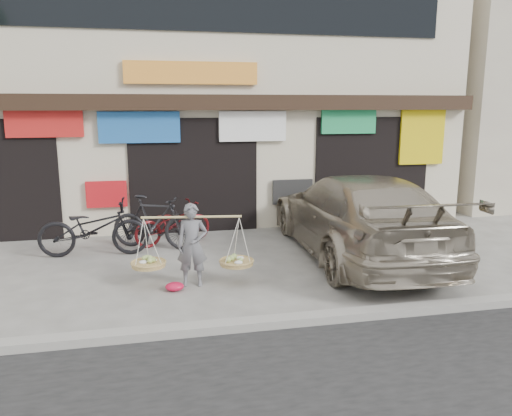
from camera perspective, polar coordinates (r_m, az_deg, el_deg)
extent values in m
plane|color=gray|center=(8.80, -4.87, -8.22)|extent=(70.00, 70.00, 0.00)
cube|color=gray|center=(6.94, -2.75, -13.29)|extent=(70.00, 0.25, 0.12)
cube|color=beige|center=(14.76, -8.36, 13.55)|extent=(14.00, 6.00, 7.00)
cube|color=black|center=(11.94, -7.59, 22.26)|extent=(12.00, 0.06, 1.20)
cube|color=black|center=(11.61, -7.25, 11.89)|extent=(14.00, 0.35, 0.35)
cube|color=black|center=(12.12, -7.20, 3.82)|extent=(3.00, 0.60, 2.70)
cube|color=black|center=(13.26, 12.61, 4.30)|extent=(3.00, 0.60, 2.70)
cube|color=red|center=(11.85, -23.02, 8.89)|extent=(1.60, 0.08, 0.60)
cube|color=#2062B3|center=(11.65, -13.17, 8.98)|extent=(1.80, 0.08, 0.70)
cube|color=white|center=(11.89, -0.38, 9.33)|extent=(1.60, 0.08, 0.70)
cube|color=#219B5A|center=(12.59, 10.55, 9.72)|extent=(1.40, 0.08, 0.60)
cube|color=yellow|center=(13.49, 18.43, 7.74)|extent=(1.20, 0.08, 1.40)
cube|color=red|center=(11.85, -16.70, 1.52)|extent=(0.90, 0.08, 0.60)
cube|color=#252525|center=(12.30, 4.20, 1.87)|extent=(1.00, 0.08, 0.60)
cube|color=#FF9F34|center=(11.70, -7.36, 15.08)|extent=(3.00, 0.08, 0.50)
imported|color=slate|center=(8.40, -7.29, -4.22)|extent=(0.56, 0.41, 1.40)
cylinder|color=tan|center=(8.28, -7.38, -1.02)|extent=(1.64, 0.28, 0.04)
cylinder|color=tan|center=(8.57, -12.18, -6.31)|extent=(0.56, 0.56, 0.07)
ellipsoid|color=#A5BF66|center=(8.55, -12.20, -5.93)|extent=(0.39, 0.39, 0.10)
cylinder|color=tan|center=(8.47, -2.24, -6.26)|extent=(0.56, 0.56, 0.07)
ellipsoid|color=#A5BF66|center=(8.45, -2.24, -5.87)|extent=(0.39, 0.39, 0.10)
imported|color=black|center=(10.51, -18.09, -2.21)|extent=(2.20, 0.87, 1.14)
imported|color=black|center=(10.72, -11.52, -1.59)|extent=(1.95, 1.26, 1.14)
imported|color=#580F12|center=(11.03, -9.48, -1.72)|extent=(1.86, 1.22, 0.93)
imported|color=#A39883|center=(10.18, 11.45, -0.80)|extent=(2.48, 5.77, 1.66)
cube|color=black|center=(12.74, 6.91, 0.56)|extent=(1.70, 0.15, 0.45)
cube|color=silver|center=(12.82, 6.80, 0.18)|extent=(0.45, 0.03, 0.12)
ellipsoid|color=red|center=(8.38, -9.28, -8.85)|extent=(0.31, 0.25, 0.14)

